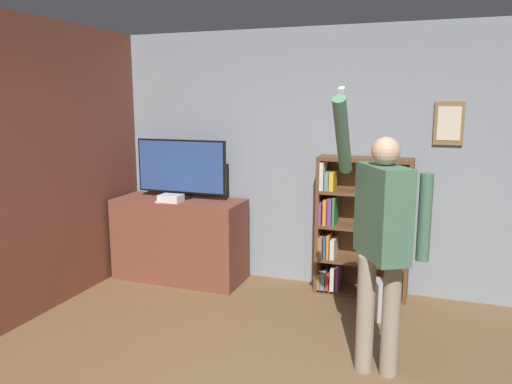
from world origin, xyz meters
TOP-DOWN VIEW (x-y plane):
  - wall_back at (0.00, 2.86)m, footprint 6.48×0.09m
  - wall_side_brick at (-2.27, 1.41)m, footprint 0.06×4.43m
  - tv_ledge at (-1.48, 2.46)m, footprint 1.42×0.58m
  - television at (-1.48, 2.54)m, footprint 1.05×0.22m
  - game_console at (-1.49, 2.32)m, footprint 0.24×0.17m
  - remote_loose at (-1.58, 2.26)m, footprint 0.09×0.14m
  - bookshelf at (0.40, 2.68)m, footprint 0.92×0.28m
  - person at (0.81, 1.19)m, footprint 0.64×0.60m
  - waste_bin at (0.66, 2.15)m, footprint 0.27×0.27m

SIDE VIEW (x-z plane):
  - waste_bin at x=0.66m, z-range 0.00..0.34m
  - tv_ledge at x=-1.48m, z-range 0.00..0.90m
  - bookshelf at x=0.40m, z-range -0.02..1.39m
  - remote_loose at x=-1.58m, z-range 0.90..0.92m
  - game_console at x=-1.49m, z-range 0.90..0.98m
  - person at x=0.81m, z-range 0.03..2.09m
  - television at x=-1.48m, z-range 0.91..1.56m
  - wall_side_brick at x=-2.27m, z-range 0.00..2.70m
  - wall_back at x=0.00m, z-range 0.00..2.70m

